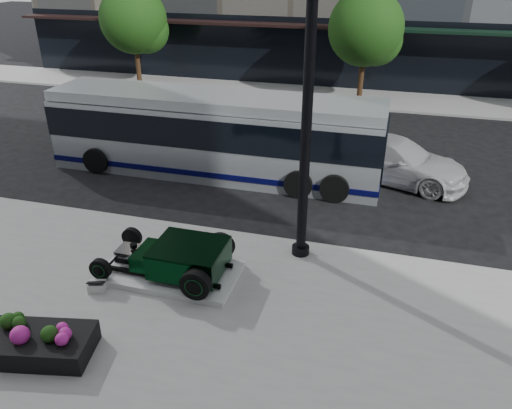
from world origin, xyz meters
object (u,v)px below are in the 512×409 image
(lamppost, at_px, (307,111))
(flower_planter, at_px, (35,343))
(white_sedan, at_px, (393,159))
(hot_rod, at_px, (181,258))
(transit_bus, at_px, (215,134))

(lamppost, bearing_deg, flower_planter, -130.50)
(flower_planter, bearing_deg, white_sedan, 59.61)
(hot_rod, height_order, lamppost, lamppost)
(hot_rod, distance_m, flower_planter, 3.72)
(white_sedan, bearing_deg, transit_bus, 116.20)
(flower_planter, height_order, transit_bus, transit_bus)
(lamppost, bearing_deg, hot_rod, -143.96)
(lamppost, height_order, flower_planter, lamppost)
(transit_bus, bearing_deg, white_sedan, 9.81)
(hot_rod, relative_size, white_sedan, 0.61)
(flower_planter, distance_m, white_sedan, 12.89)
(lamppost, relative_size, transit_bus, 0.70)
(hot_rod, distance_m, white_sedan, 9.18)
(transit_bus, height_order, white_sedan, transit_bus)
(flower_planter, relative_size, transit_bus, 0.20)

